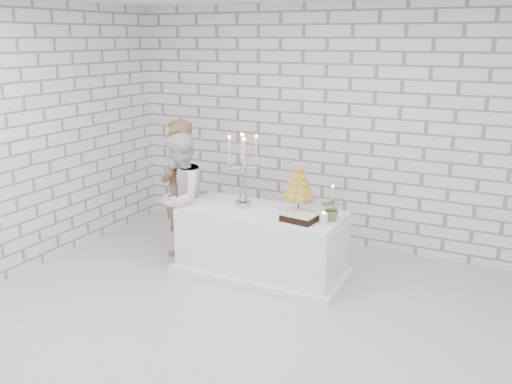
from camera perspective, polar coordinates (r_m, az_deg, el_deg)
name	(u,v)px	position (r m, az deg, el deg)	size (l,w,h in m)	color
ground	(258,332)	(5.11, 0.26, -14.48)	(6.00, 5.00, 0.01)	silver
wall_back	(348,129)	(6.83, 9.67, 6.58)	(6.00, 0.01, 3.00)	white
wall_front	(8,295)	(2.66, -24.65, -9.83)	(6.00, 0.01, 3.00)	white
wall_left	(9,142)	(6.42, -24.56, 4.77)	(0.01, 5.00, 3.00)	white
cake_table	(261,242)	(6.10, 0.57, -5.31)	(1.80, 0.80, 0.75)	white
groom	(178,188)	(6.65, -8.21, 0.45)	(0.60, 0.40, 1.66)	brown
bride	(180,199)	(6.36, -7.99, -0.75)	(0.75, 0.59, 1.55)	white
candelabra	(243,170)	(6.02, -1.37, 2.30)	(0.34, 0.34, 0.83)	#A3A3AE
croquembouche	(299,189)	(5.82, 4.51, 0.30)	(0.35, 0.35, 0.55)	#B0831E
chocolate_cake	(299,218)	(5.63, 4.57, -2.69)	(0.34, 0.24, 0.08)	black
pillar_candle	(324,219)	(5.56, 7.15, -2.84)	(0.08, 0.08, 0.12)	white
extra_taper	(332,202)	(5.80, 8.02, -1.01)	(0.06, 0.06, 0.32)	beige
flowers	(333,208)	(5.67, 8.06, -1.73)	(0.23, 0.20, 0.26)	#4E6F3A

